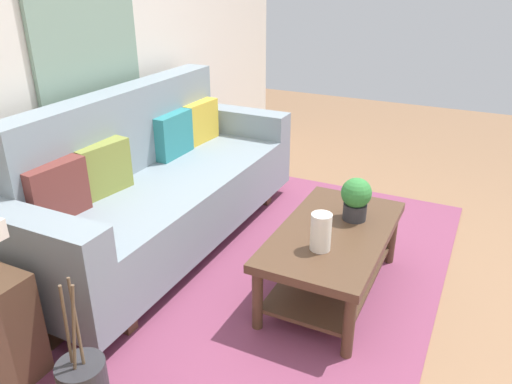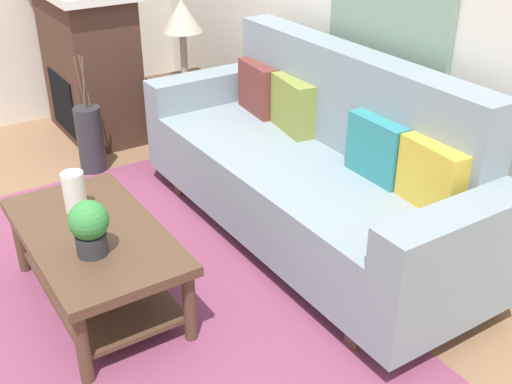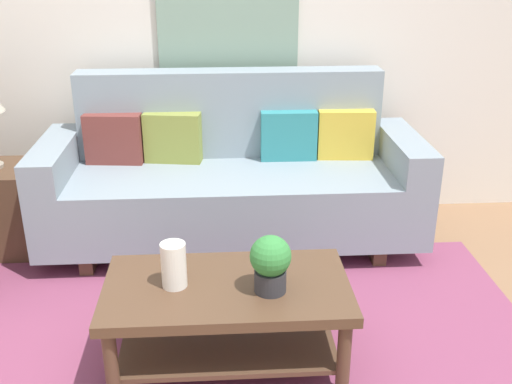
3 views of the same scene
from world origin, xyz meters
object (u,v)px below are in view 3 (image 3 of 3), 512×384
Objects in this scene: coffee_table at (227,306)px; couch at (232,179)px; potted_plant_tabletop at (270,262)px; framed_painting at (228,10)px; throw_pillow_teal at (289,135)px; throw_pillow_mustard at (346,134)px; tabletop_vase at (174,265)px; throw_pillow_maroon at (114,139)px; throw_pillow_olive at (173,138)px.

couch is at bearing 87.32° from coffee_table.
potted_plant_tabletop is at bearing -84.46° from couch.
framed_painting is (-0.13, 1.80, 0.86)m from potted_plant_tabletop.
throw_pillow_teal and throw_pillow_mustard have the same top height.
coffee_table is at bearing 160.95° from potted_plant_tabletop.
framed_painting is at bearing 80.50° from tabletop_vase.
throw_pillow_maroon is 1.00× the size of throw_pillow_teal.
couch reaches higher than potted_plant_tabletop.
throw_pillow_teal reaches higher than tabletop_vase.
couch is 1.27m from coffee_table.
throw_pillow_olive is 1.47m from coffee_table.
throw_pillow_teal is at bearing 180.00° from throw_pillow_mustard.
coffee_table is at bearing -92.68° from couch.
framed_painting reaches higher than tabletop_vase.
throw_pillow_maroon is at bearing -155.40° from framed_painting.
throw_pillow_maroon and throw_pillow_teal have the same top height.
couch is 6.56× the size of throw_pillow_olive.
throw_pillow_maroon is 1.49m from throw_pillow_mustard.
couch reaches higher than throw_pillow_olive.
potted_plant_tabletop is at bearing -112.90° from throw_pillow_mustard.
throw_pillow_mustard is (1.49, 0.00, 0.00)m from throw_pillow_maroon.
throw_pillow_maroon is at bearing 180.00° from throw_pillow_mustard.
potted_plant_tabletop reaches higher than coffee_table.
framed_painting is (-0.37, 0.34, 0.75)m from throw_pillow_teal.
couch reaches higher than throw_pillow_mustard.
coffee_table is (-0.06, -1.27, -0.12)m from couch.
coffee_table is 5.29× the size of tabletop_vase.
couch is 0.46m from throw_pillow_olive.
couch is 0.80m from throw_pillow_maroon.
tabletop_vase is (-0.23, 0.00, 0.22)m from coffee_table.
tabletop_vase is at bearing -126.68° from throw_pillow_mustard.
couch is at bearing -90.00° from framed_painting.
framed_painting is (0.00, 0.47, 1.00)m from couch.
throw_pillow_olive is 1.40m from tabletop_vase.
coffee_table is 0.32m from potted_plant_tabletop.
framed_painting reaches higher than throw_pillow_teal.
potted_plant_tabletop is (0.19, -0.07, 0.26)m from coffee_table.
throw_pillow_maroon is 1.00× the size of throw_pillow_mustard.
throw_pillow_maroon is 0.37m from throw_pillow_olive.
framed_painting is at bearing 137.52° from throw_pillow_teal.
throw_pillow_teal is 1.37× the size of potted_plant_tabletop.
couch reaches higher than tabletop_vase.
throw_pillow_olive is (-0.37, 0.12, 0.25)m from couch.
coffee_table is 0.32m from tabletop_vase.
throw_pillow_maroon reaches higher than tabletop_vase.
throw_pillow_teal is at bearing 0.00° from throw_pillow_maroon.
throw_pillow_olive reaches higher than tabletop_vase.
framed_painting is at bearing 42.48° from throw_pillow_olive.
coffee_table is (0.69, -1.39, -0.37)m from throw_pillow_maroon.
throw_pillow_mustard reaches higher than potted_plant_tabletop.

